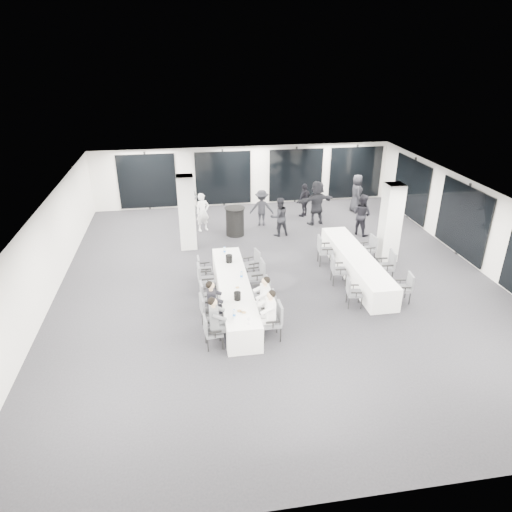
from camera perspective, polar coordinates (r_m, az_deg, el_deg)
The scene contains 43 objects.
room at distance 15.64m, azimuth 5.17°, elevation 3.57°, with size 14.04×16.04×2.84m.
column_left at distance 17.15m, azimuth -8.63°, elevation 5.39°, with size 0.60×0.60×2.80m, color silver.
column_right at distance 16.63m, azimuth 16.44°, elevation 4.00°, with size 0.60×0.60×2.80m, color silver.
banquet_table_main at distance 13.53m, azimuth -2.75°, elevation -4.69°, with size 0.90×5.00×0.75m, color white.
banquet_table_side at distance 15.58m, azimuth 12.37°, elevation -1.08°, with size 0.90×5.00×0.75m, color white.
cocktail_table at distance 18.43m, azimuth -2.64°, elevation 4.36°, with size 0.83×0.83×1.16m.
chair_main_left_near at distance 11.71m, azimuth -5.70°, elevation -9.19°, with size 0.49×0.54×0.90m.
chair_main_left_second at distance 12.39m, azimuth -6.03°, elevation -6.73°, with size 0.58×0.62×1.02m.
chair_main_left_mid at distance 13.27m, azimuth -6.24°, elevation -4.82°, with size 0.49×0.53×0.89m.
chair_main_left_fourth at distance 14.03m, azimuth -6.52°, elevation -2.74°, with size 0.54×0.60×1.01m.
chair_main_left_far at distance 14.76m, azimuth -6.65°, elevation -1.54°, with size 0.48×0.53×0.91m.
chair_main_right_near at distance 11.96m, azimuth 2.31°, elevation -7.86°, with size 0.52×0.59×1.02m.
chair_main_right_second at distance 12.60m, azimuth 1.61°, elevation -6.21°, with size 0.50×0.55×0.95m.
chair_main_right_mid at distance 13.34m, azimuth 0.92°, elevation -4.34°, with size 0.50×0.55×0.94m.
chair_main_right_fourth at distance 14.19m, azimuth 0.25°, elevation -2.22°, with size 0.55×0.60×1.02m.
chair_main_right_far at distance 14.98m, azimuth -0.32°, elevation -0.81°, with size 0.58×0.61×0.97m.
chair_side_left_near at distance 13.69m, azimuth 11.93°, elevation -4.30°, with size 0.51×0.54×0.87m.
chair_side_left_mid at distance 14.85m, azimuth 10.05°, elevation -1.53°, with size 0.53×0.57×0.94m.
chair_side_left_far at distance 16.06m, azimuth 8.41°, elevation 0.93°, with size 0.58×0.63×1.04m.
chair_side_right_near at distance 14.32m, azimuth 18.16°, elevation -3.57°, with size 0.52×0.56×0.92m.
chair_side_right_mid at distance 15.36m, azimuth 16.08°, elevation -0.99°, with size 0.56×0.62×1.04m.
chair_side_right_far at distance 16.60m, azimuth 13.98°, elevation 1.09°, with size 0.54×0.58×0.97m.
seated_guest_a at distance 11.56m, azimuth -4.96°, elevation -7.87°, with size 0.50×0.38×1.44m.
seated_guest_b at distance 12.29m, azimuth -5.29°, elevation -5.72°, with size 0.50×0.38×1.44m.
seated_guest_c at distance 11.81m, azimuth 1.50°, elevation -7.00°, with size 0.50×0.38×1.44m.
seated_guest_d at distance 12.44m, azimuth 0.87°, elevation -5.20°, with size 0.50×0.38×1.44m.
standing_guest_a at distance 18.91m, azimuth -6.69°, elevation 5.76°, with size 0.65×0.53×1.80m, color white.
standing_guest_b at distance 18.29m, azimuth 2.92°, elevation 5.23°, with size 0.87×0.53×1.80m, color black.
standing_guest_c at distance 19.37m, azimuth 0.72°, elevation 6.33°, with size 1.13×0.58×1.75m, color black.
standing_guest_d at distance 20.55m, azimuth 6.09°, elevation 7.23°, with size 1.00×0.56×1.71m, color black.
standing_guest_e at distance 21.58m, azimuth 12.48°, elevation 7.98°, with size 0.94×0.57×1.94m, color black.
standing_guest_f at distance 19.62m, azimuth 7.61°, elevation 6.97°, with size 1.97×0.76×2.15m, color black.
standing_guest_g at distance 19.59m, azimuth -8.29°, elevation 6.90°, with size 0.78×0.63×2.15m, color #5A5D62.
standing_guest_h at distance 18.85m, azimuth 13.11°, elevation 5.39°, with size 0.92×0.56×1.91m, color black.
ice_bucket_near at distance 12.42m, azimuth -2.35°, elevation -5.02°, with size 0.20×0.20×0.22m, color black.
ice_bucket_far at distance 14.51m, azimuth -3.40°, elevation -0.33°, with size 0.22×0.22×0.24m, color black.
water_bottle_a at distance 11.64m, azimuth -2.74°, elevation -7.25°, with size 0.07×0.07×0.23m, color silver.
water_bottle_b at distance 13.48m, azimuth -1.83°, elevation -2.41°, with size 0.07×0.07×0.24m, color silver.
water_bottle_c at distance 15.10m, azimuth -3.95°, elevation 0.68°, with size 0.08×0.08×0.24m, color silver.
plate_a at distance 11.94m, azimuth -2.09°, elevation -6.90°, with size 0.20×0.20×0.03m.
plate_b at distance 11.88m, azimuth -1.53°, elevation -7.09°, with size 0.19×0.19×0.03m.
plate_c at distance 13.03m, azimuth -2.34°, elevation -3.97°, with size 0.18×0.18×0.03m.
wine_glass at distance 11.37m, azimuth -0.94°, elevation -7.94°, with size 0.07×0.07×0.19m.
Camera 1 is at (-2.81, -12.98, 7.06)m, focal length 32.00 mm.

